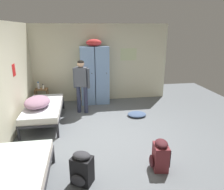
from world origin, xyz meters
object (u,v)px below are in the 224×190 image
object	(u,v)px
shelf_unit	(42,96)
backpack_maroon	(160,155)
bed_left_front	(12,182)
person_traveler	(82,82)
clothes_pile_denim	(137,114)
lotion_bottle	(43,87)
backpack_black	(82,169)
locker_bank	(95,74)
water_bottle	(38,86)
bedding_heap	(37,102)
bed_left_rear	(44,108)

from	to	relation	value
shelf_unit	backpack_maroon	bearing A→B (deg)	-54.55
bed_left_front	person_traveler	xyz separation A→B (m)	(1.01, 3.30, 0.55)
clothes_pile_denim	shelf_unit	bearing A→B (deg)	155.78
shelf_unit	clothes_pile_denim	bearing A→B (deg)	-24.22
lotion_bottle	backpack_black	xyz separation A→B (m)	(1.12, -3.70, -0.38)
locker_bank	water_bottle	bearing A→B (deg)	-178.02
bedding_heap	locker_bank	bearing A→B (deg)	43.43
bed_left_rear	bedding_heap	bearing A→B (deg)	-129.42
locker_bank	bedding_heap	bearing A→B (deg)	-136.57
locker_bank	water_bottle	size ratio (longest dim) A/B	9.02
lotion_bottle	backpack_maroon	size ratio (longest dim) A/B	0.30
locker_bank	backpack_black	world-z (taller)	locker_bank
bed_left_front	backpack_black	bearing A→B (deg)	17.74
shelf_unit	lotion_bottle	world-z (taller)	lotion_bottle
bedding_heap	clothes_pile_denim	size ratio (longest dim) A/B	1.62
backpack_maroon	bed_left_rear	bearing A→B (deg)	134.70
water_bottle	clothes_pile_denim	world-z (taller)	water_bottle
bed_left_front	clothes_pile_denim	bearing A→B (deg)	47.90
shelf_unit	bed_left_front	size ratio (longest dim) A/B	0.30
person_traveler	water_bottle	size ratio (longest dim) A/B	6.73
shelf_unit	person_traveler	world-z (taller)	person_traveler
water_bottle	backpack_black	world-z (taller)	water_bottle
bed_left_front	clothes_pile_denim	world-z (taller)	bed_left_front
bed_left_front	bedding_heap	world-z (taller)	bedding_heap
backpack_black	backpack_maroon	bearing A→B (deg)	6.94
water_bottle	clothes_pile_denim	size ratio (longest dim) A/B	0.44
person_traveler	clothes_pile_denim	distance (m)	1.83
backpack_maroon	bedding_heap	bearing A→B (deg)	137.91
bedding_heap	person_traveler	size ratio (longest dim) A/B	0.55
locker_bank	bed_left_rear	bearing A→B (deg)	-137.23
bed_left_front	person_traveler	distance (m)	3.50
bed_left_front	backpack_black	size ratio (longest dim) A/B	3.45
clothes_pile_denim	person_traveler	bearing A→B (deg)	161.38
lotion_bottle	person_traveler	bearing A→B (deg)	-30.39
bed_left_rear	bed_left_front	xyz separation A→B (m)	(0.00, -2.79, 0.00)
water_bottle	lotion_bottle	xyz separation A→B (m)	(0.15, -0.06, -0.03)
shelf_unit	bed_left_front	distance (m)	4.05
water_bottle	backpack_black	distance (m)	3.99
locker_bank	water_bottle	world-z (taller)	locker_bank
locker_bank	clothes_pile_denim	size ratio (longest dim) A/B	3.92
locker_bank	person_traveler	world-z (taller)	locker_bank
shelf_unit	lotion_bottle	distance (m)	0.31
shelf_unit	locker_bank	bearing A→B (deg)	2.75
person_traveler	backpack_maroon	bearing A→B (deg)	-65.61
locker_bank	clothes_pile_denim	world-z (taller)	locker_bank
locker_bank	bed_left_front	bearing A→B (deg)	-109.31
bed_left_rear	backpack_maroon	distance (m)	3.27
locker_bank	backpack_maroon	xyz separation A→B (m)	(0.85, -3.66, -0.71)
locker_bank	lotion_bottle	size ratio (longest dim) A/B	12.72
bedding_heap	backpack_maroon	world-z (taller)	bedding_heap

